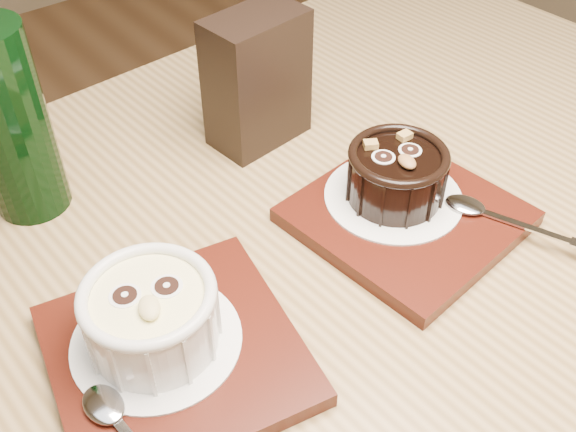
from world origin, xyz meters
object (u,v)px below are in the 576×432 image
at_px(tray_right, 406,216).
at_px(condiment_stand, 257,80).
at_px(ramekin_white, 151,314).
at_px(green_bottle, 7,116).
at_px(table, 303,346).
at_px(tray_left, 176,354).
at_px(ramekin_dark, 397,172).

relative_size(tray_right, condiment_stand, 1.29).
bearing_deg(ramekin_white, green_bottle, 112.13).
bearing_deg(condiment_stand, table, -115.93).
height_order(tray_left, condiment_stand, condiment_stand).
relative_size(tray_left, ramekin_dark, 1.96).
bearing_deg(tray_left, ramekin_dark, 5.10).
relative_size(tray_right, green_bottle, 0.70).
distance_m(ramekin_white, condiment_stand, 0.29).
height_order(tray_right, condiment_stand, condiment_stand).
height_order(ramekin_dark, green_bottle, green_bottle).
relative_size(ramekin_dark, condiment_stand, 0.66).
xyz_separation_m(table, ramekin_white, (-0.13, 0.01, 0.14)).
height_order(tray_right, ramekin_dark, ramekin_dark).
height_order(ramekin_dark, condiment_stand, condiment_stand).
relative_size(condiment_stand, green_bottle, 0.54).
distance_m(tray_right, ramekin_dark, 0.04).
height_order(table, tray_left, tray_left).
distance_m(tray_left, ramekin_dark, 0.26).
bearing_deg(green_bottle, ramekin_dark, -39.84).
bearing_deg(green_bottle, table, -59.93).
bearing_deg(ramekin_white, tray_right, 18.06).
bearing_deg(condiment_stand, tray_left, -138.52).
bearing_deg(ramekin_white, table, 15.65).
xyz_separation_m(ramekin_white, green_bottle, (-0.00, 0.23, 0.05)).
xyz_separation_m(table, condiment_stand, (0.09, 0.20, 0.16)).
bearing_deg(ramekin_dark, condiment_stand, 115.44).
xyz_separation_m(tray_right, ramekin_dark, (0.00, 0.02, 0.04)).
bearing_deg(table, ramekin_white, 174.70).
bearing_deg(green_bottle, tray_right, -42.74).
distance_m(tray_left, green_bottle, 0.26).
relative_size(ramekin_white, green_bottle, 0.39).
height_order(table, ramekin_dark, ramekin_dark).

